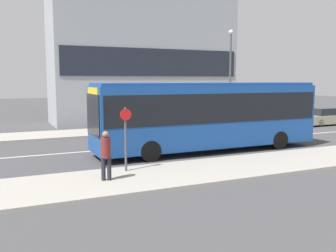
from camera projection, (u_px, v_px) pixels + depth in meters
The scene contains 11 objects.
ground_plane at pixel (150, 147), 20.45m from camera, with size 120.00×120.00×0.00m, color #444447.
sidewalk_near at pixel (208, 170), 14.80m from camera, with size 44.00×3.50×0.13m.
sidewalk_far at pixel (116, 131), 26.09m from camera, with size 44.00×3.50×0.13m.
lane_centerline at pixel (150, 146), 20.45m from camera, with size 41.80×0.16×0.01m.
apartment_block_left_tower at pixel (144, 15), 32.01m from camera, with size 15.73×5.23×18.26m.
city_bus at pixel (208, 112), 18.97m from camera, with size 11.80×2.58×3.48m.
parked_car_0 at pixel (275, 120), 28.40m from camera, with size 4.29×1.83×1.30m.
parked_car_1 at pixel (325, 117), 30.18m from camera, with size 4.43×1.73×1.39m.
pedestrian_near_stop at pixel (106, 152), 13.00m from camera, with size 0.34×0.34×1.74m.
bus_stop_sign at pixel (126, 134), 14.29m from camera, with size 0.44×0.12×2.46m.
street_lamp at pixel (230, 68), 28.35m from camera, with size 0.36×0.36×7.23m.
Camera 1 is at (-7.45, -18.76, 3.63)m, focal length 40.00 mm.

